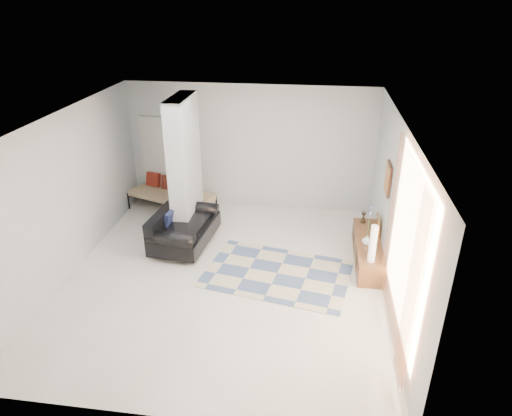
# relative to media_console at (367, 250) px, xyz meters

# --- Properties ---
(floor) EXTENTS (6.00, 6.00, 0.00)m
(floor) POSITION_rel_media_console_xyz_m (-2.52, -0.90, -0.20)
(floor) COLOR beige
(floor) RESTS_ON ground
(ceiling) EXTENTS (6.00, 6.00, 0.00)m
(ceiling) POSITION_rel_media_console_xyz_m (-2.52, -0.90, 2.60)
(ceiling) COLOR white
(ceiling) RESTS_ON wall_back
(wall_back) EXTENTS (6.00, 0.00, 6.00)m
(wall_back) POSITION_rel_media_console_xyz_m (-2.52, 2.10, 1.20)
(wall_back) COLOR silver
(wall_back) RESTS_ON ground
(wall_front) EXTENTS (6.00, 0.00, 6.00)m
(wall_front) POSITION_rel_media_console_xyz_m (-2.52, -3.90, 1.20)
(wall_front) COLOR silver
(wall_front) RESTS_ON ground
(wall_left) EXTENTS (0.00, 6.00, 6.00)m
(wall_left) POSITION_rel_media_console_xyz_m (-5.27, -0.90, 1.20)
(wall_left) COLOR silver
(wall_left) RESTS_ON ground
(wall_right) EXTENTS (0.00, 6.00, 6.00)m
(wall_right) POSITION_rel_media_console_xyz_m (0.23, -0.90, 1.20)
(wall_right) COLOR silver
(wall_right) RESTS_ON ground
(partition_column) EXTENTS (0.35, 1.20, 2.80)m
(partition_column) POSITION_rel_media_console_xyz_m (-3.62, 0.70, 1.20)
(partition_column) COLOR silver
(partition_column) RESTS_ON floor
(hallway_door) EXTENTS (0.85, 0.06, 2.04)m
(hallway_door) POSITION_rel_media_console_xyz_m (-4.62, 2.06, 0.82)
(hallway_door) COLOR silver
(hallway_door) RESTS_ON floor
(curtain) EXTENTS (0.00, 2.55, 2.55)m
(curtain) POSITION_rel_media_console_xyz_m (0.15, -2.05, 1.25)
(curtain) COLOR orange
(curtain) RESTS_ON wall_right
(wall_art) EXTENTS (0.04, 0.45, 0.55)m
(wall_art) POSITION_rel_media_console_xyz_m (0.20, -0.00, 1.45)
(wall_art) COLOR #381C0F
(wall_art) RESTS_ON wall_right
(media_console) EXTENTS (0.45, 1.87, 0.80)m
(media_console) POSITION_rel_media_console_xyz_m (0.00, 0.00, 0.00)
(media_console) COLOR brown
(media_console) RESTS_ON floor
(loveseat) EXTENTS (1.11, 1.72, 0.76)m
(loveseat) POSITION_rel_media_console_xyz_m (-3.58, 0.11, 0.15)
(loveseat) COLOR silver
(loveseat) RESTS_ON floor
(daybed) EXTENTS (2.07, 1.38, 0.77)m
(daybed) POSITION_rel_media_console_xyz_m (-4.26, 1.58, 0.21)
(daybed) COLOR black
(daybed) RESTS_ON floor
(area_rug) EXTENTS (2.78, 2.11, 0.01)m
(area_rug) POSITION_rel_media_console_xyz_m (-1.62, -0.70, -0.20)
(area_rug) COLOR beige
(area_rug) RESTS_ON floor
(cylinder_lamp) EXTENTS (0.12, 0.12, 0.67)m
(cylinder_lamp) POSITION_rel_media_console_xyz_m (-0.02, -0.69, 0.53)
(cylinder_lamp) COLOR silver
(cylinder_lamp) RESTS_ON media_console
(bronze_figurine) EXTENTS (0.13, 0.13, 0.23)m
(bronze_figurine) POSITION_rel_media_console_xyz_m (-0.05, 0.75, 0.31)
(bronze_figurine) COLOR black
(bronze_figurine) RESTS_ON media_console
(vase) EXTENTS (0.20, 0.20, 0.19)m
(vase) POSITION_rel_media_console_xyz_m (-0.05, -0.13, 0.29)
(vase) COLOR white
(vase) RESTS_ON media_console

